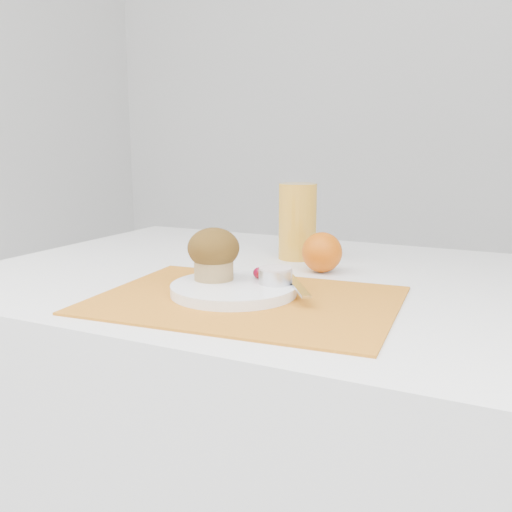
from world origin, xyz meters
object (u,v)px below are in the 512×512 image
at_px(table, 294,466).
at_px(juice_glass, 298,221).
at_px(orange, 322,252).
at_px(muffin, 214,253).
at_px(plate, 234,289).

bearing_deg(table, juice_glass, 112.03).
height_order(orange, muffin, muffin).
distance_m(plate, orange, 0.23).
relative_size(orange, juice_glass, 0.48).
bearing_deg(orange, juice_glass, 132.40).
xyz_separation_m(plate, juice_glass, (-0.02, 0.32, 0.07)).
relative_size(plate, orange, 2.65).
bearing_deg(juice_glass, muffin, -94.35).
height_order(plate, muffin, muffin).
height_order(plate, orange, orange).
bearing_deg(orange, muffin, -118.26).
height_order(table, muffin, muffin).
bearing_deg(orange, plate, -107.07).
bearing_deg(plate, table, 76.11).
distance_m(juice_glass, muffin, 0.30).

